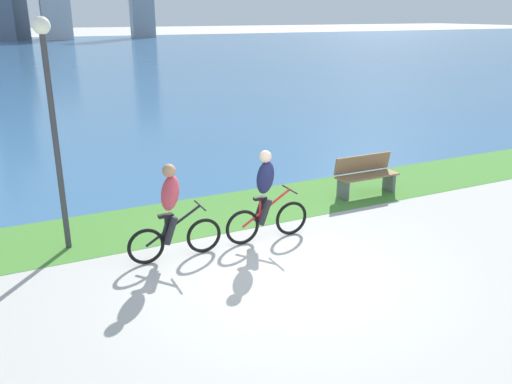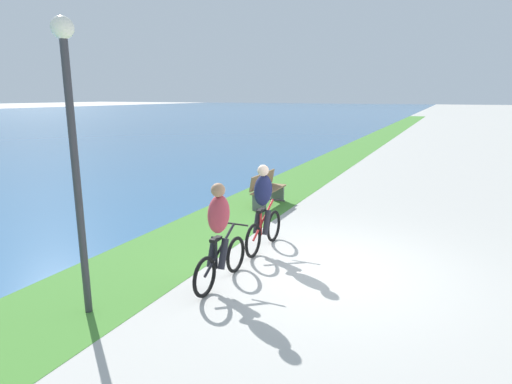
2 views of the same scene
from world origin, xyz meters
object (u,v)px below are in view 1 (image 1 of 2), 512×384
at_px(cyclist_lead, 266,196).
at_px(cyclist_trailing, 172,213).
at_px(bench_near_path, 366,175).
at_px(lamppost_tall, 51,104).

xyz_separation_m(cyclist_lead, cyclist_trailing, (-1.76, -0.01, -0.01)).
xyz_separation_m(bench_near_path, lamppost_tall, (-6.54, -0.07, 2.11)).
height_order(cyclist_lead, cyclist_trailing, cyclist_lead).
relative_size(cyclist_trailing, bench_near_path, 1.11).
height_order(cyclist_trailing, lamppost_tall, lamppost_tall).
bearing_deg(lamppost_tall, bench_near_path, 0.63).
xyz_separation_m(cyclist_lead, bench_near_path, (3.23, 1.30, -0.39)).
bearing_deg(lamppost_tall, cyclist_lead, -20.43).
bearing_deg(cyclist_lead, cyclist_trailing, -179.51).
height_order(cyclist_trailing, bench_near_path, cyclist_trailing).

